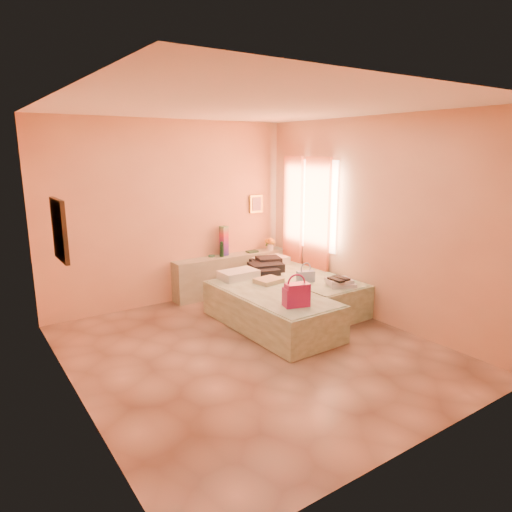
{
  "coord_description": "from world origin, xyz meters",
  "views": [
    {
      "loc": [
        -2.83,
        -4.22,
        2.35
      ],
      "look_at": [
        0.62,
        0.85,
        0.92
      ],
      "focal_mm": 32.0,
      "sensor_mm": 36.0,
      "label": 1
    }
  ],
  "objects_px": {
    "green_book": "(252,252)",
    "towel_stack": "(341,282)",
    "headboard_ledge": "(232,274)",
    "bed_right": "(302,291)",
    "flower_vase": "(270,243)",
    "water_bottle": "(222,249)",
    "blue_handbag": "(306,276)",
    "bed_left": "(270,310)",
    "magenta_handbag": "(296,295)"
  },
  "relations": [
    {
      "from": "headboard_ledge",
      "to": "water_bottle",
      "type": "bearing_deg",
      "value": -174.66
    },
    {
      "from": "bed_left",
      "to": "towel_stack",
      "type": "xyz_separation_m",
      "value": [
        0.98,
        -0.33,
        0.3
      ]
    },
    {
      "from": "headboard_ledge",
      "to": "towel_stack",
      "type": "height_order",
      "value": "headboard_ledge"
    },
    {
      "from": "flower_vase",
      "to": "blue_handbag",
      "type": "bearing_deg",
      "value": -106.65
    },
    {
      "from": "headboard_ledge",
      "to": "water_bottle",
      "type": "xyz_separation_m",
      "value": [
        -0.19,
        -0.02,
        0.45
      ]
    },
    {
      "from": "bed_right",
      "to": "flower_vase",
      "type": "relative_size",
      "value": 7.78
    },
    {
      "from": "water_bottle",
      "to": "flower_vase",
      "type": "distance_m",
      "value": 0.95
    },
    {
      "from": "bed_right",
      "to": "flower_vase",
      "type": "bearing_deg",
      "value": 77.49
    },
    {
      "from": "flower_vase",
      "to": "towel_stack",
      "type": "bearing_deg",
      "value": -94.75
    },
    {
      "from": "bed_right",
      "to": "green_book",
      "type": "height_order",
      "value": "green_book"
    },
    {
      "from": "bed_left",
      "to": "magenta_handbag",
      "type": "height_order",
      "value": "magenta_handbag"
    },
    {
      "from": "bed_right",
      "to": "blue_handbag",
      "type": "bearing_deg",
      "value": -123.44
    },
    {
      "from": "bed_left",
      "to": "bed_right",
      "type": "height_order",
      "value": "same"
    },
    {
      "from": "bed_right",
      "to": "green_book",
      "type": "bearing_deg",
      "value": 95.6
    },
    {
      "from": "magenta_handbag",
      "to": "towel_stack",
      "type": "relative_size",
      "value": 0.88
    },
    {
      "from": "water_bottle",
      "to": "magenta_handbag",
      "type": "xyz_separation_m",
      "value": [
        -0.26,
        -2.23,
        -0.13
      ]
    },
    {
      "from": "bed_right",
      "to": "flower_vase",
      "type": "distance_m",
      "value": 1.28
    },
    {
      "from": "water_bottle",
      "to": "green_book",
      "type": "distance_m",
      "value": 0.59
    },
    {
      "from": "green_book",
      "to": "bed_right",
      "type": "bearing_deg",
      "value": -83.35
    },
    {
      "from": "headboard_ledge",
      "to": "blue_handbag",
      "type": "distance_m",
      "value": 1.57
    },
    {
      "from": "towel_stack",
      "to": "blue_handbag",
      "type": "bearing_deg",
      "value": 123.15
    },
    {
      "from": "water_bottle",
      "to": "blue_handbag",
      "type": "distance_m",
      "value": 1.59
    },
    {
      "from": "green_book",
      "to": "towel_stack",
      "type": "bearing_deg",
      "value": -83.61
    },
    {
      "from": "bed_right",
      "to": "green_book",
      "type": "xyz_separation_m",
      "value": [
        -0.13,
        1.16,
        0.42
      ]
    },
    {
      "from": "bed_right",
      "to": "magenta_handbag",
      "type": "relative_size",
      "value": 6.51
    },
    {
      "from": "magenta_handbag",
      "to": "blue_handbag",
      "type": "bearing_deg",
      "value": 59.42
    },
    {
      "from": "magenta_handbag",
      "to": "blue_handbag",
      "type": "relative_size",
      "value": 1.22
    },
    {
      "from": "blue_handbag",
      "to": "bed_left",
      "type": "bearing_deg",
      "value": -154.33
    },
    {
      "from": "towel_stack",
      "to": "bed_left",
      "type": "bearing_deg",
      "value": 161.28
    },
    {
      "from": "water_bottle",
      "to": "green_book",
      "type": "bearing_deg",
      "value": -1.31
    },
    {
      "from": "headboard_ledge",
      "to": "bed_left",
      "type": "distance_m",
      "value": 1.66
    },
    {
      "from": "magenta_handbag",
      "to": "bed_left",
      "type": "bearing_deg",
      "value": 99.16
    },
    {
      "from": "bed_right",
      "to": "magenta_handbag",
      "type": "distance_m",
      "value": 1.49
    },
    {
      "from": "headboard_ledge",
      "to": "water_bottle",
      "type": "distance_m",
      "value": 0.49
    },
    {
      "from": "water_bottle",
      "to": "flower_vase",
      "type": "relative_size",
      "value": 0.94
    },
    {
      "from": "bed_left",
      "to": "blue_handbag",
      "type": "distance_m",
      "value": 0.78
    },
    {
      "from": "water_bottle",
      "to": "towel_stack",
      "type": "distance_m",
      "value": 2.1
    },
    {
      "from": "bed_right",
      "to": "bed_left",
      "type": "bearing_deg",
      "value": -155.93
    },
    {
      "from": "green_book",
      "to": "towel_stack",
      "type": "relative_size",
      "value": 0.53
    },
    {
      "from": "bed_right",
      "to": "flower_vase",
      "type": "xyz_separation_m",
      "value": [
        0.23,
        1.15,
        0.53
      ]
    },
    {
      "from": "blue_handbag",
      "to": "headboard_ledge",
      "type": "bearing_deg",
      "value": 119.48
    },
    {
      "from": "bed_left",
      "to": "blue_handbag",
      "type": "height_order",
      "value": "blue_handbag"
    },
    {
      "from": "towel_stack",
      "to": "bed_right",
      "type": "bearing_deg",
      "value": 95.86
    },
    {
      "from": "green_book",
      "to": "flower_vase",
      "type": "distance_m",
      "value": 0.39
    },
    {
      "from": "towel_stack",
      "to": "magenta_handbag",
      "type": "bearing_deg",
      "value": -164.03
    },
    {
      "from": "blue_handbag",
      "to": "water_bottle",
      "type": "bearing_deg",
      "value": 126.46
    },
    {
      "from": "green_book",
      "to": "flower_vase",
      "type": "xyz_separation_m",
      "value": [
        0.37,
        -0.02,
        0.11
      ]
    },
    {
      "from": "green_book",
      "to": "flower_vase",
      "type": "relative_size",
      "value": 0.72
    },
    {
      "from": "water_bottle",
      "to": "towel_stack",
      "type": "xyz_separation_m",
      "value": [
        0.79,
        -1.93,
        -0.22
      ]
    },
    {
      "from": "bed_left",
      "to": "towel_stack",
      "type": "bearing_deg",
      "value": -19.65
    }
  ]
}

